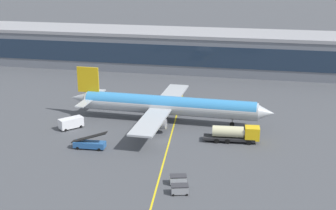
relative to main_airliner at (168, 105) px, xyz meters
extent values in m
plane|color=#47494F|center=(0.58, -11.49, -3.78)|extent=(700.00, 700.00, 0.00)
cube|color=yellow|center=(2.47, -9.49, -3.78)|extent=(8.23, 79.64, 0.01)
cube|color=slate|center=(7.40, 50.70, 1.81)|extent=(216.04, 19.19, 11.19)
cube|color=#1E2D42|center=(7.40, 41.05, 2.37)|extent=(209.56, 0.16, 6.27)
cube|color=#99999E|center=(7.40, 50.70, 7.90)|extent=(220.36, 19.57, 1.00)
cylinder|color=#B2B7BC|center=(0.29, -0.01, -0.14)|extent=(38.32, 4.62, 3.84)
cylinder|color=#388CD1|center=(0.29, -0.01, 0.20)|extent=(37.56, 4.45, 3.68)
cone|color=#B2B7BC|center=(20.75, -0.43, -0.14)|extent=(3.91, 3.72, 3.64)
cone|color=#B2B7BC|center=(-20.37, 0.42, 0.24)|extent=(4.67, 3.35, 3.26)
cube|color=gold|center=(-18.33, 0.38, 4.65)|extent=(4.99, 0.46, 5.75)
cube|color=#B2B7BC|center=(-17.76, 4.20, 0.43)|extent=(2.13, 6.18, 0.24)
cube|color=#B2B7BC|center=(-17.91, -3.47, 0.43)|extent=(2.13, 6.18, 0.24)
cube|color=#B2B7BC|center=(-1.01, 9.97, -0.43)|extent=(5.13, 16.16, 0.40)
cube|color=#B2B7BC|center=(-1.42, -9.92, -0.43)|extent=(5.13, 16.16, 0.40)
cylinder|color=#939399|center=(-0.07, 7.06, -1.79)|extent=(3.00, 2.17, 2.11)
cylinder|color=#939399|center=(-0.36, -7.05, -1.79)|extent=(3.00, 2.17, 2.11)
cylinder|color=black|center=(14.06, -0.29, -3.28)|extent=(1.01, 0.42, 1.00)
cylinder|color=slate|center=(14.06, -0.29, -2.42)|extent=(0.20, 0.20, 1.72)
cylinder|color=black|center=(-1.97, 1.77, -3.28)|extent=(1.01, 0.42, 1.00)
cylinder|color=slate|center=(-1.97, 1.77, -2.42)|extent=(0.20, 0.20, 1.72)
cylinder|color=black|center=(-2.04, -1.68, -3.28)|extent=(1.01, 0.42, 1.00)
cylinder|color=slate|center=(-2.04, -1.68, -2.42)|extent=(0.20, 0.20, 1.72)
cube|color=#232326|center=(14.10, -8.78, -3.03)|extent=(10.17, 3.30, 0.50)
cube|color=yellow|center=(18.49, -8.43, -1.78)|extent=(2.99, 2.72, 2.50)
cube|color=black|center=(19.75, -8.32, -1.28)|extent=(0.35, 2.31, 1.12)
cylinder|color=beige|center=(13.83, -8.81, -1.68)|extent=(6.16, 2.68, 2.20)
cylinder|color=black|center=(17.84, -7.29, -3.28)|extent=(1.03, 0.43, 1.00)
cylinder|color=black|center=(18.03, -9.66, -3.28)|extent=(1.03, 0.43, 1.00)
cylinder|color=black|center=(13.71, -7.62, -3.28)|extent=(1.03, 0.43, 1.00)
cylinder|color=black|center=(13.90, -9.99, -3.28)|extent=(1.03, 0.43, 1.00)
cylinder|color=black|center=(11.62, -7.79, -3.28)|extent=(1.03, 0.43, 1.00)
cylinder|color=black|center=(11.81, -10.16, -3.28)|extent=(1.03, 0.43, 1.00)
cube|color=#285B9E|center=(-11.39, -17.71, -2.93)|extent=(6.09, 2.20, 1.10)
cube|color=black|center=(-11.39, -17.71, -1.48)|extent=(6.96, 1.68, 2.38)
cylinder|color=black|center=(-13.44, -18.67, -3.48)|extent=(0.61, 0.28, 0.60)
cylinder|color=black|center=(-13.53, -16.97, -3.48)|extent=(0.61, 0.28, 0.60)
cylinder|color=black|center=(-9.24, -18.46, -3.48)|extent=(0.61, 0.28, 0.60)
cylinder|color=black|center=(-9.33, -16.75, -3.48)|extent=(0.61, 0.28, 0.60)
cube|color=white|center=(-19.13, -8.34, -2.48)|extent=(4.87, 5.15, 2.00)
cube|color=black|center=(-18.31, -7.39, -2.13)|extent=(2.57, 2.56, 0.60)
cylinder|color=black|center=(-18.69, -6.40, -3.48)|extent=(0.58, 0.62, 0.60)
cylinder|color=black|center=(-17.27, -7.64, -3.48)|extent=(0.58, 0.62, 0.60)
cylinder|color=black|center=(-21.00, -9.03, -3.48)|extent=(0.58, 0.62, 0.60)
cylinder|color=black|center=(-19.57, -10.28, -3.48)|extent=(0.58, 0.62, 0.60)
cube|color=gray|center=(8.46, -31.32, -3.05)|extent=(2.90, 2.11, 1.10)
cube|color=#333338|center=(8.46, -31.32, -2.35)|extent=(2.95, 2.16, 0.10)
cylinder|color=black|center=(7.65, -32.31, -3.60)|extent=(0.38, 0.21, 0.36)
cylinder|color=black|center=(7.26, -30.86, -3.60)|extent=(0.38, 0.21, 0.36)
cylinder|color=black|center=(9.66, -31.78, -3.60)|extent=(0.38, 0.21, 0.36)
cylinder|color=black|center=(9.27, -30.33, -3.60)|extent=(0.38, 0.21, 0.36)
cube|color=#B2B7BC|center=(7.64, -28.23, -3.05)|extent=(2.90, 2.11, 1.10)
cube|color=#333338|center=(7.64, -28.23, -2.35)|extent=(2.95, 2.16, 0.10)
cylinder|color=black|center=(6.83, -29.22, -3.60)|extent=(0.38, 0.21, 0.36)
cylinder|color=black|center=(6.44, -27.77, -3.60)|extent=(0.38, 0.21, 0.36)
cylinder|color=black|center=(8.84, -28.69, -3.60)|extent=(0.38, 0.21, 0.36)
cylinder|color=black|center=(8.46, -27.24, -3.60)|extent=(0.38, 0.21, 0.36)
camera|label=1|loc=(19.68, -93.21, 30.77)|focal=49.21mm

